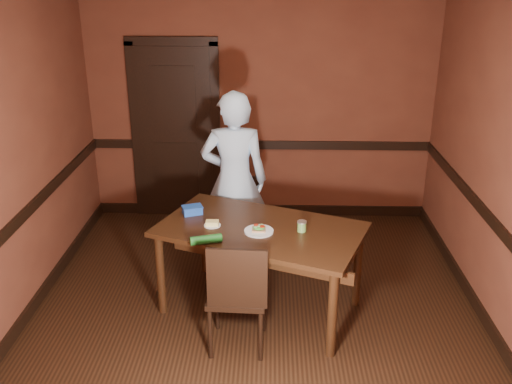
# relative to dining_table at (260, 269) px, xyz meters

# --- Properties ---
(floor) EXTENTS (4.00, 4.50, 0.01)m
(floor) POSITION_rel_dining_table_xyz_m (-0.04, -0.15, -0.40)
(floor) COLOR black
(floor) RESTS_ON ground
(wall_back) EXTENTS (4.00, 0.02, 2.70)m
(wall_back) POSITION_rel_dining_table_xyz_m (-0.04, 2.10, 0.95)
(wall_back) COLOR #5D2C1C
(wall_back) RESTS_ON ground
(wall_front) EXTENTS (4.00, 0.02, 2.70)m
(wall_front) POSITION_rel_dining_table_xyz_m (-0.04, -2.40, 0.95)
(wall_front) COLOR #5D2C1C
(wall_front) RESTS_ON ground
(wall_left) EXTENTS (0.02, 4.50, 2.70)m
(wall_left) POSITION_rel_dining_table_xyz_m (-2.04, -0.15, 0.95)
(wall_left) COLOR #5D2C1C
(wall_left) RESTS_ON ground
(wall_right) EXTENTS (0.02, 4.50, 2.70)m
(wall_right) POSITION_rel_dining_table_xyz_m (1.96, -0.15, 0.95)
(wall_right) COLOR #5D2C1C
(wall_right) RESTS_ON ground
(dado_back) EXTENTS (4.00, 0.03, 0.10)m
(dado_back) POSITION_rel_dining_table_xyz_m (-0.04, 2.08, 0.50)
(dado_back) COLOR black
(dado_back) RESTS_ON ground
(dado_left) EXTENTS (0.03, 4.50, 0.10)m
(dado_left) POSITION_rel_dining_table_xyz_m (-2.03, -0.15, 0.50)
(dado_left) COLOR black
(dado_left) RESTS_ON ground
(dado_right) EXTENTS (0.03, 4.50, 0.10)m
(dado_right) POSITION_rel_dining_table_xyz_m (1.94, -0.15, 0.50)
(dado_right) COLOR black
(dado_right) RESTS_ON ground
(baseboard_back) EXTENTS (4.00, 0.03, 0.12)m
(baseboard_back) POSITION_rel_dining_table_xyz_m (-0.04, 2.08, -0.34)
(baseboard_back) COLOR black
(baseboard_back) RESTS_ON ground
(baseboard_left) EXTENTS (0.03, 4.50, 0.12)m
(baseboard_left) POSITION_rel_dining_table_xyz_m (-2.03, -0.15, -0.34)
(baseboard_left) COLOR black
(baseboard_left) RESTS_ON ground
(baseboard_right) EXTENTS (0.03, 4.50, 0.12)m
(baseboard_right) POSITION_rel_dining_table_xyz_m (1.94, -0.15, -0.34)
(baseboard_right) COLOR black
(baseboard_right) RESTS_ON ground
(door) EXTENTS (1.05, 0.07, 2.20)m
(door) POSITION_rel_dining_table_xyz_m (-1.04, 2.06, 0.69)
(door) COLOR black
(door) RESTS_ON ground
(dining_table) EXTENTS (1.95, 1.53, 0.80)m
(dining_table) POSITION_rel_dining_table_xyz_m (0.00, 0.00, 0.00)
(dining_table) COLOR black
(dining_table) RESTS_ON floor
(chair_far) EXTENTS (0.48, 0.48, 0.82)m
(chair_far) POSITION_rel_dining_table_xyz_m (-0.28, 1.03, 0.01)
(chair_far) COLOR black
(chair_far) RESTS_ON floor
(chair_near) EXTENTS (0.48, 0.48, 0.97)m
(chair_near) POSITION_rel_dining_table_xyz_m (-0.17, -0.53, 0.09)
(chair_near) COLOR black
(chair_near) RESTS_ON floor
(person) EXTENTS (0.67, 0.45, 1.80)m
(person) POSITION_rel_dining_table_xyz_m (-0.28, 0.86, 0.50)
(person) COLOR #B1D2ED
(person) RESTS_ON floor
(sandwich_plate) EXTENTS (0.25, 0.25, 0.06)m
(sandwich_plate) POSITION_rel_dining_table_xyz_m (-0.01, -0.09, 0.42)
(sandwich_plate) COLOR white
(sandwich_plate) RESTS_ON dining_table
(sauce_jar) EXTENTS (0.08, 0.08, 0.09)m
(sauce_jar) POSITION_rel_dining_table_xyz_m (0.35, -0.06, 0.45)
(sauce_jar) COLOR #5F8A40
(sauce_jar) RESTS_ON dining_table
(cheese_saucer) EXTENTS (0.15, 0.15, 0.05)m
(cheese_saucer) POSITION_rel_dining_table_xyz_m (-0.42, 0.02, 0.42)
(cheese_saucer) COLOR white
(cheese_saucer) RESTS_ON dining_table
(food_tub) EXTENTS (0.21, 0.18, 0.07)m
(food_tub) POSITION_rel_dining_table_xyz_m (-0.62, 0.27, 0.44)
(food_tub) COLOR #224FB0
(food_tub) RESTS_ON dining_table
(wrapped_veg) EXTENTS (0.27, 0.15, 0.07)m
(wrapped_veg) POSITION_rel_dining_table_xyz_m (-0.43, -0.31, 0.44)
(wrapped_veg) COLOR #164A17
(wrapped_veg) RESTS_ON dining_table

